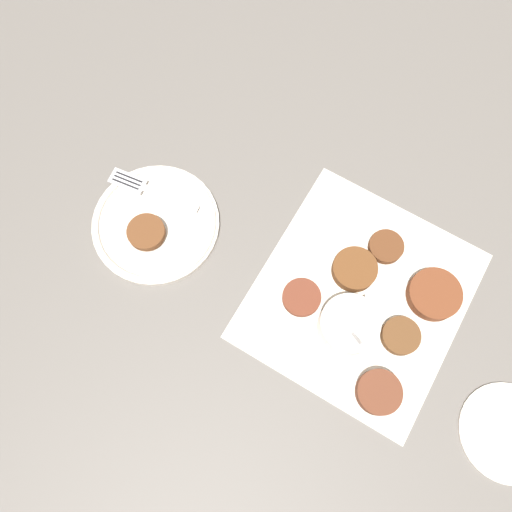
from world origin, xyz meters
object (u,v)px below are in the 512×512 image
(serving_plate, at_px, (156,223))
(fork, at_px, (145,188))
(fritter_on_plate, at_px, (146,232))
(sauce_bowl, at_px, (348,325))
(extra_saucer, at_px, (508,433))

(serving_plate, height_order, fork, fork)
(fritter_on_plate, xyz_separation_m, fork, (0.06, 0.06, -0.00))
(sauce_bowl, distance_m, serving_plate, 0.36)
(fritter_on_plate, distance_m, fork, 0.08)
(serving_plate, height_order, extra_saucer, serving_plate)
(serving_plate, relative_size, fork, 1.30)
(serving_plate, xyz_separation_m, fork, (0.04, 0.05, 0.01))
(serving_plate, xyz_separation_m, fritter_on_plate, (-0.02, -0.00, 0.02))
(sauce_bowl, relative_size, serving_plate, 0.46)
(fork, height_order, extra_saucer, fork)
(sauce_bowl, distance_m, extra_saucer, 0.28)
(sauce_bowl, distance_m, fritter_on_plate, 0.36)
(fritter_on_plate, bearing_deg, serving_plate, 8.02)
(serving_plate, distance_m, fritter_on_plate, 0.03)
(sauce_bowl, xyz_separation_m, fritter_on_plate, (-0.06, 0.35, -0.00))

